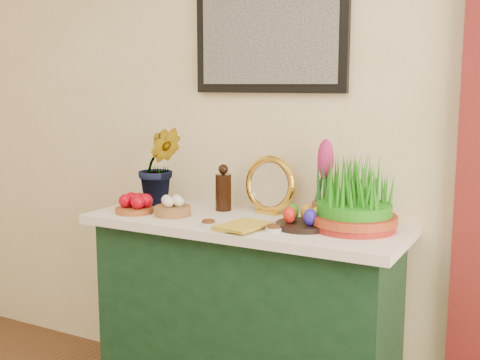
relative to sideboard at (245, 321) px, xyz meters
name	(u,v)px	position (x,y,z in m)	size (l,w,h in m)	color
sideboard	(245,321)	(0.00, 0.00, 0.00)	(1.30, 0.45, 0.85)	#153B23
tablecloth	(245,224)	(0.00, 0.00, 0.45)	(1.40, 0.55, 0.04)	white
hyacinth_green	(159,153)	(-0.52, 0.09, 0.72)	(0.25, 0.21, 0.50)	#1E661F
apple_bowl	(134,205)	(-0.51, -0.12, 0.50)	(0.20, 0.20, 0.09)	#944C23
garlic_basket	(173,207)	(-0.32, -0.08, 0.50)	(0.18, 0.18, 0.09)	#9D693F
vinegar_cruet	(223,190)	(-0.18, 0.12, 0.56)	(0.07, 0.07, 0.22)	black
mirror	(270,186)	(0.04, 0.16, 0.59)	(0.27, 0.10, 0.26)	gold
book	(228,223)	(-0.01, -0.15, 0.48)	(0.14, 0.21, 0.03)	gold
spice_dish_left	(208,223)	(-0.07, -0.19, 0.48)	(0.07, 0.07, 0.03)	silver
spice_dish_right	(274,229)	(0.20, -0.14, 0.48)	(0.06, 0.06, 0.03)	silver
egg_plate	(303,220)	(0.28, -0.03, 0.50)	(0.23, 0.23, 0.09)	black
hyacinth_pink	(325,185)	(0.32, 0.11, 0.62)	(0.11, 0.11, 0.36)	#964D33
wheatgrass_sabzeh	(354,199)	(0.47, 0.05, 0.59)	(0.35, 0.35, 0.29)	maroon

